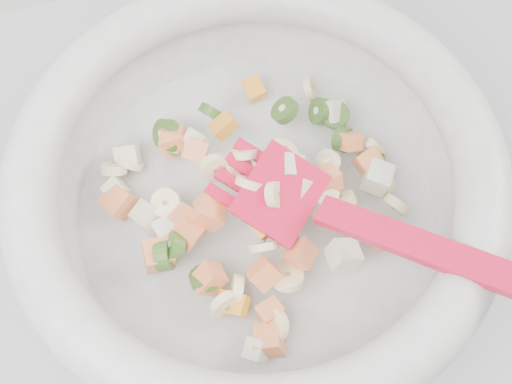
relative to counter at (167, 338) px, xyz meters
name	(u,v)px	position (x,y,z in m)	size (l,w,h in m)	color
counter	(167,338)	(0.00, 0.00, 0.00)	(2.00, 0.60, 0.90)	#97979C
mixing_bowl	(256,185)	(0.14, -0.03, 0.51)	(0.41, 0.42, 0.14)	silver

